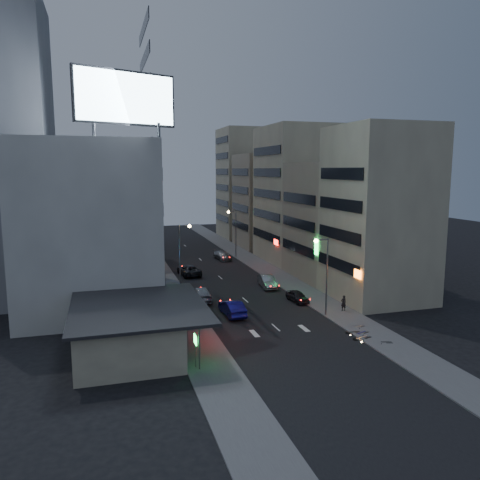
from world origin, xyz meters
name	(u,v)px	position (x,y,z in m)	size (l,w,h in m)	color
ground	(292,342)	(0.00, 0.00, 0.00)	(180.00, 180.00, 0.00)	black
sidewalk_left	(160,275)	(-8.00, 30.00, 0.06)	(4.00, 120.00, 0.12)	#4C4C4F
sidewalk_right	(264,268)	(8.00, 30.00, 0.06)	(4.00, 120.00, 0.12)	#4C4C4F
food_court	(128,328)	(-13.90, 2.00, 1.98)	(11.00, 13.00, 3.88)	#B8B190
white_building	(90,222)	(-17.00, 20.00, 9.00)	(14.00, 24.00, 18.00)	silver
grey_tower	(4,152)	(-26.00, 23.00, 17.00)	(10.00, 14.00, 34.00)	gray
shophouse_near	(379,214)	(15.00, 10.50, 10.00)	(10.00, 11.00, 20.00)	#B8B190
shophouse_mid	(335,221)	(15.50, 22.00, 8.00)	(11.00, 12.00, 16.00)	tan
shophouse_far	(295,194)	(15.00, 35.00, 11.00)	(10.00, 14.00, 22.00)	#B8B190
far_left_a	(102,200)	(-15.50, 45.00, 10.00)	(11.00, 10.00, 20.00)	silver
far_left_b	(100,209)	(-16.00, 58.00, 7.50)	(12.00, 10.00, 15.00)	gray
far_right_a	(267,201)	(15.50, 50.00, 9.00)	(11.00, 12.00, 18.00)	tan
far_right_b	(248,183)	(16.00, 64.00, 12.00)	(12.00, 12.00, 24.00)	#B8B190
billboard	(126,98)	(-12.99, 9.97, 21.66)	(9.52, 3.75, 6.20)	#595B60
street_lamp_right_near	(324,265)	(5.90, 6.00, 5.36)	(1.60, 0.44, 8.02)	#595B60
street_lamp_left	(183,246)	(-5.90, 22.00, 5.36)	(1.60, 0.44, 8.02)	#595B60
street_lamp_right_far	(234,227)	(5.90, 40.00, 5.36)	(1.60, 0.44, 8.02)	#595B60
parked_car_right_near	(297,296)	(5.53, 11.62, 0.64)	(1.50, 3.74, 1.27)	#29282D
parked_car_right_mid	(267,281)	(4.47, 18.88, 0.78)	(1.65, 4.73, 1.56)	#9EA2A6
parked_car_left	(189,270)	(-3.97, 28.59, 0.76)	(2.53, 5.48, 1.52)	black
parked_car_right_far	(223,255)	(3.57, 38.70, 0.72)	(2.03, 4.99, 1.45)	gray
road_car_blue	(232,308)	(-3.01, 8.87, 0.80)	(1.70, 4.87, 1.60)	navy
road_car_silver	(201,294)	(-5.00, 15.27, 0.77)	(2.17, 5.33, 1.55)	#9C9DA4
person	(344,303)	(8.75, 6.75, 0.95)	(0.61, 0.40, 1.67)	black
scooter_black_a	(392,336)	(8.31, -2.65, 0.62)	(1.62, 0.54, 0.99)	black
scooter_silver_a	(367,329)	(7.03, -0.69, 0.75)	(2.07, 0.69, 1.26)	silver
scooter_blue	(365,325)	(7.53, 0.48, 0.67)	(1.81, 0.60, 1.11)	navy
scooter_black_b	(359,325)	(7.00, 0.59, 0.64)	(1.72, 0.57, 1.05)	black
scooter_silver_b	(362,320)	(8.14, 2.01, 0.62)	(1.65, 0.55, 1.01)	gray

